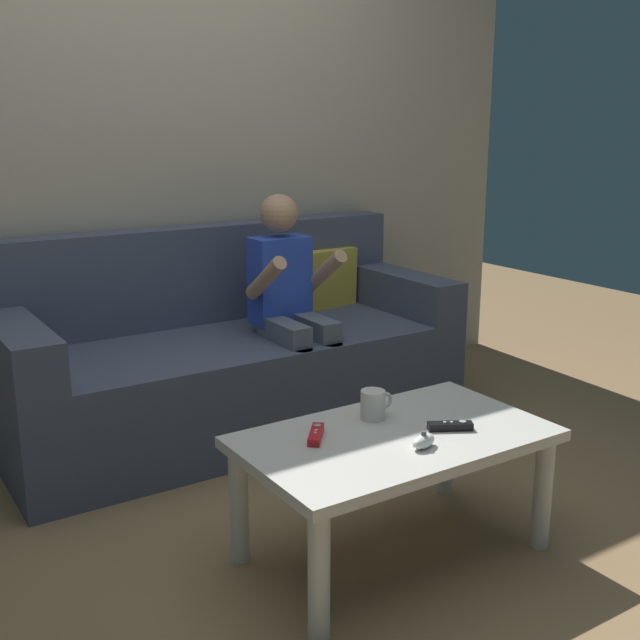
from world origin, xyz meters
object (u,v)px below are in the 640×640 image
object	(u,v)px
coffee_table	(394,452)
coffee_mug	(373,404)
person_seated_on_couch	(291,300)
couch	(231,359)
game_remote_red_near_edge	(316,434)
nunchuk_white	(424,441)
game_remote_black_far_corner	(450,426)

from	to	relation	value
coffee_table	coffee_mug	world-z (taller)	coffee_mug
coffee_mug	person_seated_on_couch	bearing A→B (deg)	75.09
couch	game_remote_red_near_edge	distance (m)	1.19
coffee_table	nunchuk_white	distance (m)	0.16
coffee_table	nunchuk_white	xyz separation A→B (m)	(0.00, -0.13, 0.08)
coffee_table	nunchuk_white	world-z (taller)	nunchuk_white
couch	game_remote_black_far_corner	xyz separation A→B (m)	(0.10, -1.32, 0.11)
person_seated_on_couch	game_remote_red_near_edge	size ratio (longest dim) A/B	7.94
coffee_mug	coffee_table	bearing A→B (deg)	-97.81
couch	coffee_mug	bearing A→B (deg)	-92.28
coffee_table	game_remote_red_near_edge	size ratio (longest dim) A/B	7.28
person_seated_on_couch	game_remote_red_near_edge	xyz separation A→B (m)	(-0.49, -0.96, -0.17)
game_remote_black_far_corner	person_seated_on_couch	bearing A→B (deg)	84.81
nunchuk_white	coffee_mug	world-z (taller)	coffee_mug
person_seated_on_couch	game_remote_red_near_edge	distance (m)	1.09
couch	person_seated_on_couch	size ratio (longest dim) A/B	1.91
nunchuk_white	person_seated_on_couch	bearing A→B (deg)	77.57
person_seated_on_couch	game_remote_black_far_corner	world-z (taller)	person_seated_on_couch
couch	coffee_table	world-z (taller)	couch
coffee_table	game_remote_red_near_edge	world-z (taller)	game_remote_red_near_edge
game_remote_black_far_corner	couch	bearing A→B (deg)	94.29
nunchuk_white	game_remote_red_near_edge	bearing A→B (deg)	134.39
nunchuk_white	game_remote_black_far_corner	bearing A→B (deg)	20.57
person_seated_on_couch	nunchuk_white	bearing A→B (deg)	-102.43
person_seated_on_couch	game_remote_black_far_corner	size ratio (longest dim) A/B	7.45
coffee_mug	nunchuk_white	bearing A→B (deg)	-93.53
game_remote_red_near_edge	couch	bearing A→B (deg)	75.96
coffee_mug	couch	bearing A→B (deg)	87.72
couch	game_remote_black_far_corner	world-z (taller)	couch
person_seated_on_couch	coffee_mug	world-z (taller)	person_seated_on_couch
person_seated_on_couch	nunchuk_white	size ratio (longest dim) A/B	10.67
coffee_table	game_remote_red_near_edge	bearing A→B (deg)	155.97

